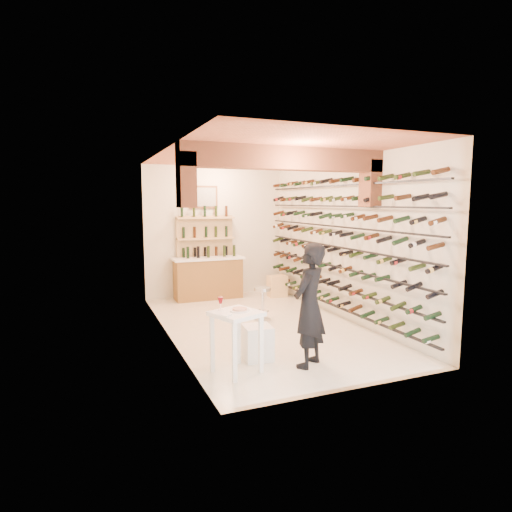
{
  "coord_description": "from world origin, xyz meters",
  "views": [
    {
      "loc": [
        -3.08,
        -7.31,
        2.33
      ],
      "look_at": [
        0.0,
        0.3,
        1.3
      ],
      "focal_mm": 30.24,
      "sensor_mm": 36.0,
      "label": 1
    }
  ],
  "objects_px": {
    "wine_rack": "(333,242)",
    "chrome_barstool": "(262,301)",
    "person": "(309,305)",
    "crate_lower": "(277,291)",
    "white_stool": "(258,343)",
    "tasting_table": "(236,323)",
    "back_counter": "(208,277)"
  },
  "relations": [
    {
      "from": "wine_rack",
      "to": "chrome_barstool",
      "type": "xyz_separation_m",
      "value": [
        -1.37,
        0.35,
        -1.17
      ]
    },
    {
      "from": "person",
      "to": "crate_lower",
      "type": "relative_size",
      "value": 4.03
    },
    {
      "from": "wine_rack",
      "to": "crate_lower",
      "type": "distance_m",
      "value": 2.62
    },
    {
      "from": "chrome_barstool",
      "to": "crate_lower",
      "type": "height_order",
      "value": "chrome_barstool"
    },
    {
      "from": "wine_rack",
      "to": "crate_lower",
      "type": "xyz_separation_m",
      "value": [
        -0.2,
        2.2,
        -1.42
      ]
    },
    {
      "from": "white_stool",
      "to": "person",
      "type": "relative_size",
      "value": 0.29
    },
    {
      "from": "wine_rack",
      "to": "chrome_barstool",
      "type": "height_order",
      "value": "wine_rack"
    },
    {
      "from": "crate_lower",
      "to": "chrome_barstool",
      "type": "bearing_deg",
      "value": -122.48
    },
    {
      "from": "tasting_table",
      "to": "crate_lower",
      "type": "distance_m",
      "value": 4.87
    },
    {
      "from": "white_stool",
      "to": "crate_lower",
      "type": "bearing_deg",
      "value": 61.28
    },
    {
      "from": "wine_rack",
      "to": "tasting_table",
      "type": "xyz_separation_m",
      "value": [
        -2.72,
        -1.92,
        -0.85
      ]
    },
    {
      "from": "person",
      "to": "chrome_barstool",
      "type": "xyz_separation_m",
      "value": [
        0.31,
        2.44,
        -0.5
      ]
    },
    {
      "from": "tasting_table",
      "to": "chrome_barstool",
      "type": "relative_size",
      "value": 1.57
    },
    {
      "from": "back_counter",
      "to": "chrome_barstool",
      "type": "distance_m",
      "value": 2.35
    },
    {
      "from": "tasting_table",
      "to": "person",
      "type": "height_order",
      "value": "person"
    },
    {
      "from": "wine_rack",
      "to": "crate_lower",
      "type": "height_order",
      "value": "wine_rack"
    },
    {
      "from": "wine_rack",
      "to": "tasting_table",
      "type": "bearing_deg",
      "value": -144.75
    },
    {
      "from": "white_stool",
      "to": "chrome_barstool",
      "type": "bearing_deg",
      "value": 65.17
    },
    {
      "from": "tasting_table",
      "to": "white_stool",
      "type": "bearing_deg",
      "value": 16.02
    },
    {
      "from": "back_counter",
      "to": "chrome_barstool",
      "type": "xyz_separation_m",
      "value": [
        0.46,
        -2.3,
        -0.15
      ]
    },
    {
      "from": "white_stool",
      "to": "person",
      "type": "bearing_deg",
      "value": -41.25
    },
    {
      "from": "wine_rack",
      "to": "person",
      "type": "xyz_separation_m",
      "value": [
        -1.68,
        -2.09,
        -0.66
      ]
    },
    {
      "from": "tasting_table",
      "to": "back_counter",
      "type": "bearing_deg",
      "value": 57.84
    },
    {
      "from": "wine_rack",
      "to": "chrome_barstool",
      "type": "bearing_deg",
      "value": 165.72
    },
    {
      "from": "back_counter",
      "to": "person",
      "type": "relative_size",
      "value": 0.96
    },
    {
      "from": "wine_rack",
      "to": "person",
      "type": "distance_m",
      "value": 2.76
    },
    {
      "from": "white_stool",
      "to": "chrome_barstool",
      "type": "height_order",
      "value": "chrome_barstool"
    },
    {
      "from": "chrome_barstool",
      "to": "crate_lower",
      "type": "xyz_separation_m",
      "value": [
        1.18,
        1.85,
        -0.25
      ]
    },
    {
      "from": "back_counter",
      "to": "tasting_table",
      "type": "xyz_separation_m",
      "value": [
        -0.89,
        -4.57,
        0.17
      ]
    },
    {
      "from": "wine_rack",
      "to": "white_stool",
      "type": "relative_size",
      "value": 11.24
    },
    {
      "from": "back_counter",
      "to": "white_stool",
      "type": "bearing_deg",
      "value": -95.86
    },
    {
      "from": "back_counter",
      "to": "crate_lower",
      "type": "bearing_deg",
      "value": -15.33
    }
  ]
}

